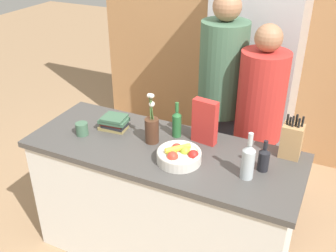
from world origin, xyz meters
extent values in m
plane|color=#A37F5B|center=(0.00, 0.00, 0.00)|extent=(14.00, 14.00, 0.00)
cube|color=silver|center=(0.00, 0.00, 0.44)|extent=(1.75, 0.67, 0.87)
cube|color=#474442|center=(0.00, 0.00, 0.89)|extent=(1.82, 0.70, 0.04)
cube|color=#AD7A4C|center=(0.00, 1.76, 1.30)|extent=(3.02, 0.12, 2.60)
cube|color=#B7B7BC|center=(0.24, 1.40, 0.93)|extent=(0.74, 0.60, 1.86)
cylinder|color=#B7B7BC|center=(0.19, 1.09, 1.02)|extent=(0.02, 0.02, 1.02)
cylinder|color=silver|center=(0.16, -0.09, 0.94)|extent=(0.28, 0.28, 0.06)
torus|color=silver|center=(0.16, -0.09, 0.98)|extent=(0.28, 0.28, 0.03)
sphere|color=red|center=(0.15, -0.16, 0.98)|extent=(0.07, 0.07, 0.07)
sphere|color=red|center=(0.25, -0.09, 0.98)|extent=(0.07, 0.07, 0.07)
sphere|color=red|center=(0.13, -0.07, 0.98)|extent=(0.07, 0.07, 0.07)
sphere|color=#99B233|center=(0.19, -0.07, 0.98)|extent=(0.06, 0.06, 0.06)
sphere|color=#99B233|center=(0.13, -0.14, 0.98)|extent=(0.07, 0.07, 0.07)
cylinder|color=yellow|center=(0.15, -0.08, 1.00)|extent=(0.14, 0.14, 0.03)
cube|color=tan|center=(0.77, 0.26, 1.02)|extent=(0.13, 0.11, 0.22)
cylinder|color=black|center=(0.72, 0.26, 1.16)|extent=(0.01, 0.01, 0.08)
cylinder|color=black|center=(0.74, 0.25, 1.15)|extent=(0.01, 0.01, 0.07)
cylinder|color=black|center=(0.76, 0.24, 1.16)|extent=(0.01, 0.01, 0.08)
cylinder|color=black|center=(0.77, 0.26, 1.17)|extent=(0.01, 0.01, 0.09)
cylinder|color=black|center=(0.79, 0.25, 1.16)|extent=(0.01, 0.01, 0.07)
cylinder|color=black|center=(0.81, 0.27, 1.16)|extent=(0.01, 0.01, 0.08)
cylinder|color=#4C2D1E|center=(-0.10, 0.04, 1.00)|extent=(0.09, 0.09, 0.17)
cylinder|color=#477538|center=(-0.09, 0.04, 1.17)|extent=(0.01, 0.01, 0.17)
sphere|color=white|center=(-0.09, 0.04, 1.25)|extent=(0.03, 0.03, 0.03)
cylinder|color=#477538|center=(-0.10, 0.05, 1.14)|extent=(0.01, 0.01, 0.11)
sphere|color=white|center=(-0.10, 0.05, 1.19)|extent=(0.04, 0.04, 0.04)
cylinder|color=#477538|center=(-0.10, 0.05, 1.16)|extent=(0.01, 0.01, 0.16)
sphere|color=white|center=(-0.10, 0.05, 1.25)|extent=(0.03, 0.03, 0.03)
cylinder|color=#477538|center=(-0.10, 0.04, 1.17)|extent=(0.02, 0.02, 0.17)
sphere|color=white|center=(-0.11, 0.03, 1.25)|extent=(0.03, 0.03, 0.03)
cylinder|color=#477538|center=(-0.09, 0.03, 1.17)|extent=(0.02, 0.02, 0.17)
sphere|color=white|center=(-0.09, 0.03, 1.25)|extent=(0.03, 0.03, 0.03)
cube|color=red|center=(0.22, 0.19, 1.07)|extent=(0.17, 0.08, 0.31)
cylinder|color=#42664C|center=(-0.58, -0.08, 0.96)|extent=(0.08, 0.08, 0.09)
torus|color=#42664C|center=(-0.62, -0.05, 0.96)|extent=(0.06, 0.04, 0.06)
cube|color=#99844C|center=(-0.42, 0.08, 0.92)|extent=(0.20, 0.13, 0.02)
cube|color=#232328|center=(-0.41, 0.08, 0.94)|extent=(0.17, 0.12, 0.02)
cube|color=maroon|center=(-0.42, 0.08, 0.96)|extent=(0.17, 0.13, 0.02)
cube|color=#3D6047|center=(-0.42, 0.08, 0.98)|extent=(0.21, 0.15, 0.02)
cube|color=#3D6047|center=(-0.41, 0.08, 1.00)|extent=(0.17, 0.16, 0.02)
cylinder|color=#B2BCC1|center=(0.58, -0.08, 1.00)|extent=(0.08, 0.08, 0.18)
cone|color=#B2BCC1|center=(0.58, -0.08, 1.11)|extent=(0.08, 0.08, 0.04)
cylinder|color=#B2BCC1|center=(0.58, -0.08, 1.17)|extent=(0.03, 0.03, 0.08)
cylinder|color=#286633|center=(0.02, 0.18, 0.99)|extent=(0.06, 0.06, 0.16)
cone|color=#286633|center=(0.02, 0.18, 1.09)|extent=(0.06, 0.06, 0.03)
cylinder|color=#286633|center=(0.02, 0.18, 1.13)|extent=(0.02, 0.02, 0.07)
cylinder|color=black|center=(0.65, 0.04, 0.98)|extent=(0.07, 0.07, 0.12)
cone|color=black|center=(0.65, 0.04, 1.05)|extent=(0.07, 0.07, 0.02)
cylinder|color=black|center=(0.65, 0.04, 1.09)|extent=(0.03, 0.03, 0.05)
cube|color=#383842|center=(0.14, 0.77, 0.43)|extent=(0.29, 0.20, 0.86)
cylinder|color=#42664C|center=(0.14, 0.77, 1.22)|extent=(0.36, 0.36, 0.72)
sphere|color=#996B4C|center=(0.14, 0.77, 1.68)|extent=(0.21, 0.21, 0.21)
cube|color=#383842|center=(0.47, 0.65, 0.39)|extent=(0.31, 0.26, 0.79)
cylinder|color=red|center=(0.47, 0.65, 1.11)|extent=(0.34, 0.34, 0.65)
sphere|color=#996B4C|center=(0.47, 0.65, 1.53)|extent=(0.19, 0.19, 0.19)
camera|label=1|loc=(0.97, -1.95, 2.28)|focal=42.00mm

